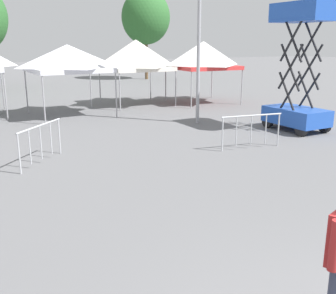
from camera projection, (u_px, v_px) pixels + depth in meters
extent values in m
cylinder|color=#9E9EA3|center=(5.00, 95.00, 16.77)|extent=(0.06, 0.06, 2.21)
cylinder|color=#9E9EA3|center=(2.00, 87.00, 19.39)|extent=(0.06, 0.06, 2.21)
cylinder|color=#9E9EA3|center=(44.00, 98.00, 15.94)|extent=(0.06, 0.06, 2.16)
cylinder|color=#9E9EA3|center=(116.00, 93.00, 17.50)|extent=(0.06, 0.06, 2.16)
cylinder|color=#9E9EA3|center=(26.00, 90.00, 18.54)|extent=(0.06, 0.06, 2.16)
cylinder|color=#9E9EA3|center=(91.00, 86.00, 20.11)|extent=(0.06, 0.06, 2.16)
pyramid|color=white|center=(68.00, 56.00, 17.62)|extent=(3.51, 3.51, 0.98)
cube|color=white|center=(68.00, 69.00, 17.77)|extent=(3.47, 3.47, 0.20)
cylinder|color=#9E9EA3|center=(120.00, 90.00, 19.25)|extent=(0.06, 0.06, 2.00)
cylinder|color=#9E9EA3|center=(176.00, 87.00, 20.62)|extent=(0.06, 0.06, 2.00)
cylinder|color=#9E9EA3|center=(100.00, 84.00, 21.88)|extent=(0.06, 0.06, 2.00)
cylinder|color=#9E9EA3|center=(151.00, 82.00, 23.25)|extent=(0.06, 0.06, 2.00)
pyramid|color=white|center=(136.00, 53.00, 20.82)|extent=(3.23, 3.23, 1.37)
cube|color=white|center=(136.00, 68.00, 21.02)|extent=(3.20, 3.20, 0.20)
cylinder|color=#9E9EA3|center=(191.00, 88.00, 19.90)|extent=(0.06, 0.06, 2.03)
cylinder|color=#9E9EA3|center=(242.00, 85.00, 21.15)|extent=(0.06, 0.06, 2.03)
cylinder|color=#9E9EA3|center=(166.00, 83.00, 22.56)|extent=(0.06, 0.06, 2.03)
cylinder|color=#9E9EA3|center=(212.00, 81.00, 23.81)|extent=(0.06, 0.06, 2.03)
pyramid|color=white|center=(203.00, 53.00, 21.44)|extent=(3.31, 3.31, 1.26)
cube|color=red|center=(203.00, 67.00, 21.62)|extent=(3.28, 3.28, 0.20)
cylinder|color=black|center=(301.00, 129.00, 14.16)|extent=(0.19, 0.48, 0.48)
cylinder|color=black|center=(325.00, 126.00, 14.72)|extent=(0.19, 0.48, 0.48)
cylinder|color=black|center=(268.00, 121.00, 15.63)|extent=(0.19, 0.48, 0.48)
cylinder|color=black|center=(290.00, 119.00, 16.18)|extent=(0.19, 0.48, 0.48)
cube|color=blue|center=(296.00, 116.00, 15.10)|extent=(1.46, 2.34, 0.60)
cylinder|color=black|center=(288.00, 95.00, 14.66)|extent=(0.11, 1.08, 1.65)
cylinder|color=black|center=(288.00, 95.00, 14.66)|extent=(0.11, 1.08, 1.65)
cylinder|color=black|center=(307.00, 94.00, 15.12)|extent=(0.11, 1.08, 1.65)
cylinder|color=black|center=(307.00, 94.00, 15.12)|extent=(0.11, 1.08, 1.65)
cylinder|color=black|center=(290.00, 67.00, 14.40)|extent=(0.11, 1.08, 1.65)
cylinder|color=black|center=(290.00, 67.00, 14.40)|extent=(0.11, 1.08, 1.65)
cylinder|color=black|center=(309.00, 67.00, 14.86)|extent=(0.11, 1.08, 1.65)
cylinder|color=black|center=(309.00, 67.00, 14.86)|extent=(0.11, 1.08, 1.65)
cylinder|color=black|center=(292.00, 38.00, 14.15)|extent=(0.11, 1.08, 1.65)
cylinder|color=black|center=(292.00, 38.00, 14.15)|extent=(0.11, 1.08, 1.65)
cylinder|color=black|center=(312.00, 38.00, 14.60)|extent=(0.11, 1.08, 1.65)
cylinder|color=black|center=(312.00, 38.00, 14.60)|extent=(0.11, 1.08, 1.65)
cube|color=blue|center=(304.00, 20.00, 14.21)|extent=(1.39, 2.22, 0.12)
cube|color=blue|center=(329.00, 8.00, 13.23)|extent=(1.33, 0.10, 0.55)
cube|color=blue|center=(283.00, 12.00, 15.02)|extent=(1.33, 0.10, 0.55)
cube|color=blue|center=(291.00, 10.00, 13.83)|extent=(0.12, 2.19, 0.55)
cube|color=blue|center=(317.00, 11.00, 14.43)|extent=(0.12, 2.19, 0.55)
cylinder|color=maroon|center=(335.00, 246.00, 4.07)|extent=(0.11, 0.11, 0.56)
cylinder|color=#9E9EA3|center=(199.00, 31.00, 15.60)|extent=(0.14, 0.14, 7.30)
cylinder|color=brown|center=(146.00, 58.00, 35.52)|extent=(0.28, 0.28, 3.64)
ellipsoid|color=#2D662D|center=(146.00, 17.00, 34.63)|extent=(4.21, 4.21, 4.63)
cylinder|color=#B7BABF|center=(39.00, 126.00, 10.81)|extent=(1.44, 1.60, 0.05)
cylinder|color=#B7BABF|center=(59.00, 136.00, 11.88)|extent=(0.04, 0.04, 1.05)
cylinder|color=#B7BABF|center=(19.00, 154.00, 10.02)|extent=(0.04, 0.04, 1.05)
cylinder|color=#B7BABF|center=(51.00, 138.00, 11.43)|extent=(0.04, 0.04, 0.92)
cylinder|color=#B7BABF|center=(41.00, 143.00, 10.94)|extent=(0.04, 0.04, 0.92)
cylinder|color=#B7BABF|center=(30.00, 147.00, 10.44)|extent=(0.04, 0.04, 0.92)
cylinder|color=#B7BABF|center=(252.00, 116.00, 12.31)|extent=(2.09, 0.33, 0.05)
cylinder|color=#B7BABF|center=(278.00, 130.00, 12.77)|extent=(0.04, 0.04, 1.05)
cylinder|color=#B7BABF|center=(222.00, 135.00, 12.12)|extent=(0.04, 0.04, 1.05)
cylinder|color=#B7BABF|center=(266.00, 129.00, 12.60)|extent=(0.04, 0.04, 0.92)
cylinder|color=#B7BABF|center=(251.00, 131.00, 12.43)|extent=(0.04, 0.04, 0.92)
cylinder|color=#B7BABF|center=(236.00, 132.00, 12.26)|extent=(0.04, 0.04, 0.92)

